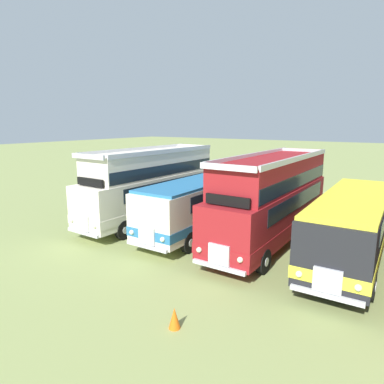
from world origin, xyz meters
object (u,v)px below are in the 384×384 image
(bus_first_in_row, at_px, (152,183))
(bus_fourth_in_row, at_px, (352,223))
(bus_second_in_row, at_px, (205,201))
(bus_third_in_row, at_px, (273,197))
(cone_near_end, at_px, (174,318))

(bus_first_in_row, bearing_deg, bus_fourth_in_row, -0.69)
(bus_second_in_row, distance_m, bus_third_in_row, 3.89)
(bus_first_in_row, height_order, bus_third_in_row, same)
(bus_first_in_row, bearing_deg, cone_near_end, -46.81)
(bus_third_in_row, height_order, cone_near_end, bus_third_in_row)
(bus_third_in_row, bearing_deg, bus_fourth_in_row, -6.66)
(bus_first_in_row, relative_size, cone_near_end, 15.86)
(bus_first_in_row, distance_m, bus_fourth_in_row, 11.51)
(bus_fourth_in_row, bearing_deg, bus_third_in_row, 173.34)
(bus_second_in_row, height_order, bus_third_in_row, bus_third_in_row)
(bus_first_in_row, relative_size, bus_second_in_row, 1.05)
(bus_first_in_row, xyz_separation_m, cone_near_end, (8.04, -8.56, -2.03))
(bus_second_in_row, bearing_deg, bus_third_in_row, 4.64)
(bus_second_in_row, xyz_separation_m, cone_near_end, (4.21, -8.56, -1.42))
(bus_first_in_row, xyz_separation_m, bus_second_in_row, (3.83, -0.00, -0.61))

